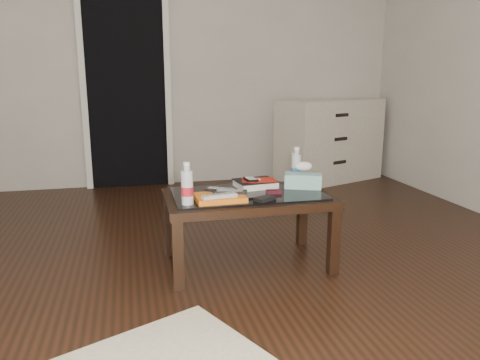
# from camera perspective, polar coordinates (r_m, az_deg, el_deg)

# --- Properties ---
(ground) EXTENTS (5.00, 5.00, 0.00)m
(ground) POSITION_cam_1_polar(r_m,az_deg,el_deg) (2.83, -4.18, -11.64)
(ground) COLOR black
(ground) RESTS_ON ground
(doorway) EXTENTS (0.90, 0.08, 2.07)m
(doorway) POSITION_cam_1_polar(r_m,az_deg,el_deg) (5.01, -13.68, 10.80)
(doorway) COLOR black
(doorway) RESTS_ON ground
(coffee_table) EXTENTS (1.00, 0.60, 0.46)m
(coffee_table) POSITION_cam_1_polar(r_m,az_deg,el_deg) (2.87, 0.93, -2.83)
(coffee_table) COLOR black
(coffee_table) RESTS_ON ground
(dresser) EXTENTS (1.30, 0.90, 0.90)m
(dresser) POSITION_cam_1_polar(r_m,az_deg,el_deg) (5.29, 10.88, 4.78)
(dresser) COLOR beige
(dresser) RESTS_ON ground
(magazines) EXTENTS (0.29, 0.22, 0.03)m
(magazines) POSITION_cam_1_polar(r_m,az_deg,el_deg) (2.69, -2.47, -2.16)
(magazines) COLOR orange
(magazines) RESTS_ON coffee_table
(remote_silver) EXTENTS (0.21, 0.08, 0.02)m
(remote_silver) POSITION_cam_1_polar(r_m,az_deg,el_deg) (2.63, -2.53, -1.92)
(remote_silver) COLOR #A5A5AA
(remote_silver) RESTS_ON magazines
(remote_black_front) EXTENTS (0.21, 0.09, 0.02)m
(remote_black_front) POSITION_cam_1_polar(r_m,az_deg,el_deg) (2.71, -1.24, -1.44)
(remote_black_front) COLOR black
(remote_black_front) RESTS_ON magazines
(remote_black_back) EXTENTS (0.20, 0.14, 0.02)m
(remote_black_back) POSITION_cam_1_polar(r_m,az_deg,el_deg) (2.76, -2.32, -1.20)
(remote_black_back) COLOR black
(remote_black_back) RESTS_ON magazines
(textbook) EXTENTS (0.27, 0.23, 0.05)m
(textbook) POSITION_cam_1_polar(r_m,az_deg,el_deg) (2.99, 1.90, -0.44)
(textbook) COLOR black
(textbook) RESTS_ON coffee_table
(dvd_mailers) EXTENTS (0.21, 0.17, 0.01)m
(dvd_mailers) POSITION_cam_1_polar(r_m,az_deg,el_deg) (2.98, 2.05, 0.02)
(dvd_mailers) COLOR #AA180B
(dvd_mailers) RESTS_ON textbook
(ipod) EXTENTS (0.08, 0.11, 0.02)m
(ipod) POSITION_cam_1_polar(r_m,az_deg,el_deg) (2.95, 1.32, 0.11)
(ipod) COLOR black
(ipod) RESTS_ON dvd_mailers
(flip_phone) EXTENTS (0.10, 0.06, 0.02)m
(flip_phone) POSITION_cam_1_polar(r_m,az_deg,el_deg) (2.84, 4.14, -1.44)
(flip_phone) COLOR black
(flip_phone) RESTS_ON coffee_table
(wallet) EXTENTS (0.14, 0.12, 0.02)m
(wallet) POSITION_cam_1_polar(r_m,az_deg,el_deg) (2.69, 3.03, -2.28)
(wallet) COLOR black
(wallet) RESTS_ON coffee_table
(water_bottle_left) EXTENTS (0.07, 0.07, 0.24)m
(water_bottle_left) POSITION_cam_1_polar(r_m,az_deg,el_deg) (2.59, -6.47, -0.41)
(water_bottle_left) COLOR #B7BEC3
(water_bottle_left) RESTS_ON coffee_table
(water_bottle_right) EXTENTS (0.07, 0.07, 0.24)m
(water_bottle_right) POSITION_cam_1_polar(r_m,az_deg,el_deg) (3.13, 6.87, 1.86)
(water_bottle_right) COLOR silver
(water_bottle_right) RESTS_ON coffee_table
(tissue_box) EXTENTS (0.26, 0.20, 0.09)m
(tissue_box) POSITION_cam_1_polar(r_m,az_deg,el_deg) (3.00, 7.70, -0.09)
(tissue_box) COLOR teal
(tissue_box) RESTS_ON coffee_table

